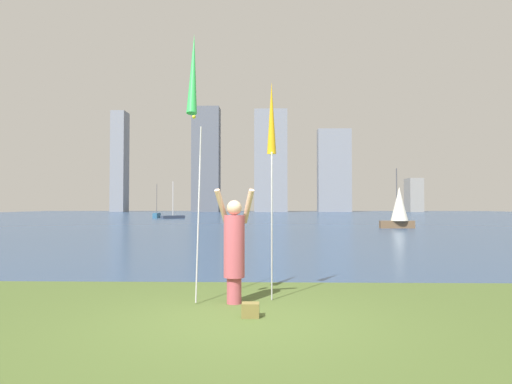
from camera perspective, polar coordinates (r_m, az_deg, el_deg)
name	(u,v)px	position (r m, az deg, el deg)	size (l,w,h in m)	color
ground	(265,218)	(57.30, 1.08, -3.31)	(120.00, 138.00, 0.12)	#475B28
person	(234,247)	(7.47, -2.74, -6.84)	(0.68, 0.50, 1.86)	#B24C59
kite_flag_left	(193,80)	(7.37, -7.83, 13.65)	(0.16, 1.07, 4.29)	#B2B2B7
kite_flag_right	(272,123)	(7.94, 1.96, 8.63)	(0.16, 0.44, 3.71)	#B2B2B7
bag	(250,310)	(6.69, -0.70, -14.52)	(0.25, 0.21, 0.20)	olive
sailboat_0	(173,216)	(55.27, -10.34, -3.00)	(2.66, 2.42, 4.43)	#333D51
sailboat_1	(157,215)	(58.52, -12.30, -2.83)	(0.65, 1.69, 4.25)	#2D6084
sailboat_3	(399,207)	(33.12, 17.41, -1.80)	(2.35, 1.18, 4.15)	brown
skyline_tower_0	(120,162)	(116.16, -16.65, 3.64)	(3.30, 4.60, 24.35)	gray
skyline_tower_1	(206,160)	(111.24, -6.24, 4.04)	(6.55, 4.62, 25.25)	#565B66
skyline_tower_2	(271,162)	(109.09, 1.85, 3.82)	(7.67, 7.17, 24.00)	gray
skyline_tower_3	(334,171)	(110.56, 9.73, 2.65)	(7.84, 3.42, 19.70)	gray
skyline_tower_4	(414,195)	(115.23, 19.10, -0.37)	(3.21, 5.09, 7.98)	gray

